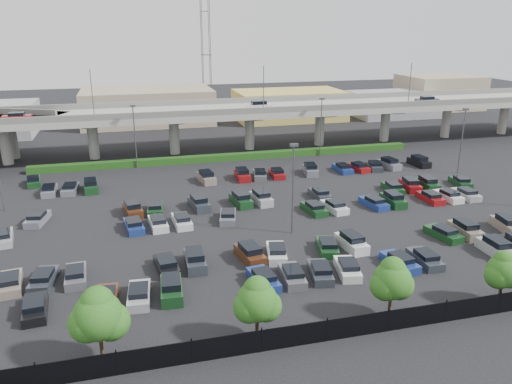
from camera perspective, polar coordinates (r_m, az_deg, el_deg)
ground at (r=63.80m, az=1.83°, el=-1.93°), size 280.00×280.00×0.00m
overpass at (r=92.10m, az=-3.94°, el=8.94°), size 150.00×13.00×15.80m
hedge at (r=86.80m, az=-2.84°, el=4.02°), size 66.00×1.60×1.10m
fence at (r=40.07m, az=13.49°, el=-14.35°), size 70.00×0.10×2.00m
tree_row at (r=40.19m, az=13.76°, el=-9.94°), size 65.07×3.66×5.94m
parked_cars at (r=60.07m, az=4.56°, el=-2.67°), size 63.06×41.66×1.67m
light_poles at (r=62.76m, az=-2.25°, el=3.70°), size 66.90×48.38×10.30m
distant_buildings at (r=124.06m, az=-0.76°, el=9.97°), size 138.00×24.00×9.00m
comm_tower at (r=133.11m, az=-5.73°, el=15.61°), size 2.40×2.40×30.00m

